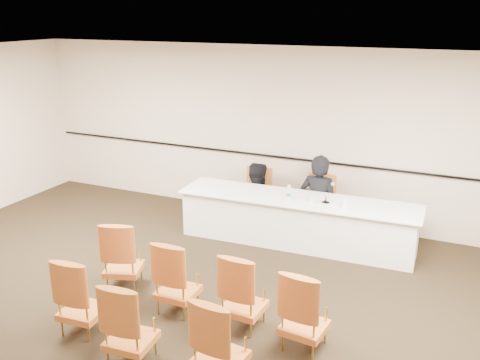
% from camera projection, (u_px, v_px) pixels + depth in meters
% --- Properties ---
extents(floor, '(10.00, 10.00, 0.00)m').
position_uv_depth(floor, '(168.00, 331.00, 6.21)').
color(floor, black).
rests_on(floor, ground).
extents(ceiling, '(10.00, 10.00, 0.00)m').
position_uv_depth(ceiling, '(155.00, 69.00, 5.29)').
color(ceiling, silver).
rests_on(ceiling, ground).
extents(wall_back, '(10.00, 0.04, 3.00)m').
position_uv_depth(wall_back, '(287.00, 135.00, 9.21)').
color(wall_back, beige).
rests_on(wall_back, ground).
extents(wall_rail, '(9.80, 0.04, 0.03)m').
position_uv_depth(wall_rail, '(286.00, 158.00, 9.30)').
color(wall_rail, black).
rests_on(wall_rail, wall_back).
extents(panel_table, '(3.81, 1.03, 0.76)m').
position_uv_depth(panel_table, '(297.00, 221.00, 8.44)').
color(panel_table, white).
rests_on(panel_table, ground).
extents(panelist_main, '(0.69, 0.47, 1.81)m').
position_uv_depth(panelist_main, '(318.00, 208.00, 8.85)').
color(panelist_main, black).
rests_on(panelist_main, ground).
extents(panelist_main_chair, '(0.52, 0.52, 0.95)m').
position_uv_depth(panelist_main_chair, '(318.00, 205.00, 8.83)').
color(panelist_main_chair, '#B25C1F').
rests_on(panelist_main_chair, ground).
extents(panelist_second, '(0.95, 0.85, 1.60)m').
position_uv_depth(panelist_second, '(255.00, 207.00, 9.29)').
color(panelist_second, black).
rests_on(panelist_second, ground).
extents(panelist_second_chair, '(0.52, 0.52, 0.95)m').
position_uv_depth(panelist_second_chair, '(255.00, 197.00, 9.23)').
color(panelist_second_chair, '#B25C1F').
rests_on(panelist_second_chair, ground).
extents(papers, '(0.36, 0.31, 0.00)m').
position_uv_depth(papers, '(323.00, 203.00, 8.13)').
color(papers, white).
rests_on(papers, panel_table).
extents(microphone, '(0.18, 0.24, 0.30)m').
position_uv_depth(microphone, '(326.00, 194.00, 8.08)').
color(microphone, black).
rests_on(microphone, panel_table).
extents(water_bottle, '(0.09, 0.09, 0.22)m').
position_uv_depth(water_bottle, '(289.00, 192.00, 8.29)').
color(water_bottle, '#177E82').
rests_on(water_bottle, panel_table).
extents(drinking_glass, '(0.08, 0.08, 0.10)m').
position_uv_depth(drinking_glass, '(312.00, 199.00, 8.14)').
color(drinking_glass, white).
rests_on(drinking_glass, panel_table).
extents(coffee_cup, '(0.11, 0.11, 0.14)m').
position_uv_depth(coffee_cup, '(345.00, 204.00, 7.87)').
color(coffee_cup, white).
rests_on(coffee_cup, panel_table).
extents(aud_chair_front_left, '(0.64, 0.64, 0.95)m').
position_uv_depth(aud_chair_front_left, '(123.00, 253.00, 7.09)').
color(aud_chair_front_left, '#B25C1F').
rests_on(aud_chair_front_left, ground).
extents(aud_chair_front_mid, '(0.51, 0.51, 0.95)m').
position_uv_depth(aud_chair_front_mid, '(177.00, 276.00, 6.50)').
color(aud_chair_front_mid, '#B25C1F').
rests_on(aud_chair_front_mid, ground).
extents(aud_chair_front_right, '(0.52, 0.52, 0.95)m').
position_uv_depth(aud_chair_front_right, '(244.00, 290.00, 6.17)').
color(aud_chair_front_right, '#B25C1F').
rests_on(aud_chair_front_right, ground).
extents(aud_chair_back_left, '(0.54, 0.54, 0.95)m').
position_uv_depth(aud_chair_back_left, '(82.00, 294.00, 6.08)').
color(aud_chair_back_left, '#B25C1F').
rests_on(aud_chair_back_left, ground).
extents(aud_chair_back_mid, '(0.54, 0.54, 0.95)m').
position_uv_depth(aud_chair_back_mid, '(130.00, 321.00, 5.55)').
color(aud_chair_back_mid, '#B25C1F').
rests_on(aud_chair_back_mid, ground).
extents(aud_chair_back_right, '(0.55, 0.55, 0.95)m').
position_uv_depth(aud_chair_back_right, '(221.00, 339.00, 5.25)').
color(aud_chair_back_right, '#B25C1F').
rests_on(aud_chair_back_right, ground).
extents(aud_chair_extra, '(0.54, 0.54, 0.95)m').
position_uv_depth(aud_chair_extra, '(305.00, 309.00, 5.78)').
color(aud_chair_extra, '#B25C1F').
rests_on(aud_chair_extra, ground).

